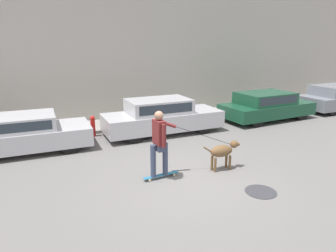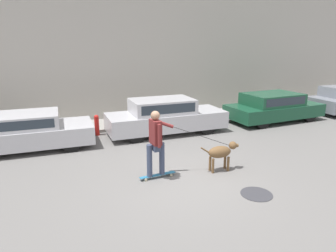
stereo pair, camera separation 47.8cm
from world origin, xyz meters
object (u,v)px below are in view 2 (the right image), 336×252
(skateboarder, at_px, (156,140))
(fire_hydrant, at_px, (97,125))
(parked_car_1, at_px, (165,117))
(parked_car_0, at_px, (30,131))
(dog, at_px, (221,152))
(parked_car_2, at_px, (273,107))

(skateboarder, height_order, fire_hydrant, skateboarder)
(parked_car_1, bearing_deg, skateboarder, -113.93)
(parked_car_0, height_order, parked_car_1, parked_car_1)
(fire_hydrant, bearing_deg, parked_car_0, -162.31)
(dog, height_order, fire_hydrant, dog)
(parked_car_0, distance_m, skateboarder, 4.83)
(parked_car_2, bearing_deg, fire_hydrant, 172.41)
(parked_car_1, distance_m, dog, 3.89)
(skateboarder, bearing_deg, fire_hydrant, 97.56)
(parked_car_2, relative_size, dog, 3.91)
(parked_car_2, relative_size, skateboarder, 1.68)
(parked_car_1, relative_size, parked_car_2, 1.05)
(parked_car_0, relative_size, parked_car_2, 0.91)
(parked_car_0, xyz_separation_m, dog, (4.90, -3.88, -0.06))
(parked_car_1, bearing_deg, fire_hydrant, 164.57)
(dog, distance_m, skateboarder, 1.88)
(fire_hydrant, bearing_deg, dog, -60.35)
(parked_car_0, distance_m, parked_car_2, 10.00)
(parked_car_0, height_order, dog, parked_car_0)
(parked_car_1, relative_size, skateboarder, 1.76)
(parked_car_2, distance_m, skateboarder, 7.82)
(parked_car_2, xyz_separation_m, skateboarder, (-6.90, -3.67, 0.40))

